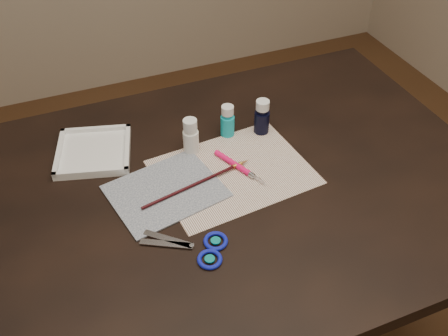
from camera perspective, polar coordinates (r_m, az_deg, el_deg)
name	(u,v)px	position (r m, az deg, el deg)	size (l,w,h in m)	color
table	(224,279)	(1.46, 0.00, -12.53)	(1.30, 0.90, 0.75)	black
paper	(233,172)	(1.21, 1.03, -0.45)	(0.36, 0.27, 0.00)	white
canvas	(166,191)	(1.16, -6.67, -2.63)	(0.25, 0.20, 0.00)	#152140
paint_bottle_white	(191,136)	(1.24, -3.82, 3.66)	(0.04, 0.04, 0.10)	white
paint_bottle_cyan	(227,121)	(1.29, 0.40, 5.42)	(0.04, 0.04, 0.09)	#11ABBC
paint_bottle_navy	(262,117)	(1.30, 4.36, 5.86)	(0.04, 0.04, 0.10)	black
paintbrush	(198,183)	(1.17, -2.96, -1.68)	(0.30, 0.01, 0.01)	black
craft_knife	(241,168)	(1.21, 1.92, 0.01)	(0.17, 0.01, 0.01)	#FF1164
scissors	(183,247)	(1.04, -4.74, -9.00)	(0.20, 0.10, 0.01)	silver
palette_tray	(94,151)	(1.29, -14.67, 1.88)	(0.18, 0.18, 0.02)	white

